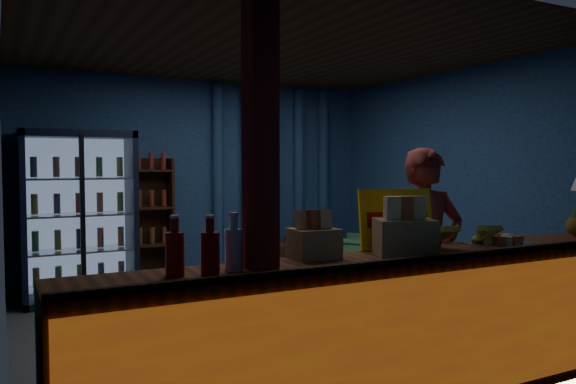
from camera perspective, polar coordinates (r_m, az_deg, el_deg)
ground at (r=5.52m, az=-1.07°, el=-13.28°), size 4.60×4.60×0.00m
room_walls at (r=5.29m, az=-1.08°, el=3.25°), size 4.60×4.60×4.60m
counter at (r=3.84m, az=12.10°, el=-13.26°), size 4.40×0.57×0.99m
support_post at (r=3.14m, az=-2.80°, el=-1.51°), size 0.16×0.16×2.60m
beverage_cooler at (r=6.74m, az=-20.54°, el=-2.41°), size 1.20×0.62×1.90m
bottle_shelf at (r=7.04m, az=-13.76°, el=-3.22°), size 0.50×0.28×1.60m
curtain_folds at (r=7.66m, az=-1.51°, el=1.16°), size 1.74×0.14×2.50m
framed_picture at (r=7.55m, az=-2.39°, el=4.54°), size 0.36×0.04×0.28m
shopkeeper at (r=4.49m, az=13.93°, el=-6.26°), size 0.66×0.50×1.66m
green_chair at (r=7.59m, az=7.09°, el=-6.53°), size 0.86×0.87×0.59m
side_table at (r=7.16m, az=-0.01°, el=-7.31°), size 0.60×0.45×0.63m
yellow_sign at (r=3.93m, az=10.90°, el=-2.73°), size 0.53×0.23×0.42m
soda_bottles at (r=3.04m, az=-8.25°, el=-5.85°), size 0.43×0.18×0.32m
snack_box_left at (r=3.69m, az=11.74°, el=-4.23°), size 0.45×0.42×0.38m
snack_box_centre at (r=3.52m, az=2.66°, el=-5.00°), size 0.29×0.24×0.30m
pastry_tray at (r=4.31m, az=20.44°, el=-4.79°), size 0.47×0.47×0.08m
banana_bunches at (r=4.11m, az=17.19°, el=-4.13°), size 0.58×0.33×0.19m
pineapple at (r=5.06m, az=27.23°, el=-2.80°), size 0.16×0.16×0.27m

